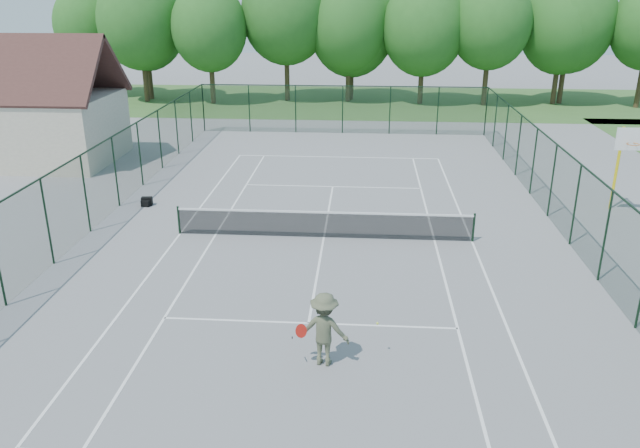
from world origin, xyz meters
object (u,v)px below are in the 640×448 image
at_px(tennis_net, 324,223).
at_px(basketball_goal, 625,152).
at_px(sports_bag_a, 147,201).
at_px(tennis_player, 324,329).

height_order(tennis_net, basketball_goal, basketball_goal).
height_order(basketball_goal, sports_bag_a, basketball_goal).
distance_m(tennis_net, tennis_player, 8.35).
xyz_separation_m(sports_bag_a, tennis_player, (8.40, -11.49, 0.78)).
bearing_deg(sports_bag_a, tennis_player, -61.30).
xyz_separation_m(basketball_goal, sports_bag_a, (-19.74, -0.51, -2.39)).
bearing_deg(tennis_player, basketball_goal, 46.59).
bearing_deg(basketball_goal, tennis_net, -162.87).
distance_m(basketball_goal, sports_bag_a, 19.89).
bearing_deg(sports_bag_a, tennis_net, -29.46).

